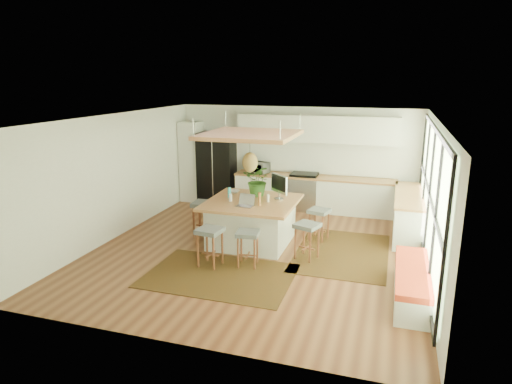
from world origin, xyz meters
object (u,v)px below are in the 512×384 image
(monitor, at_px, (279,187))
(microwave, at_px, (258,166))
(island, at_px, (252,222))
(stool_left_side, at_px, (204,221))
(stool_right_back, at_px, (319,224))
(laptop, at_px, (245,201))
(stool_right_front, at_px, (307,242))
(stool_near_right, at_px, (248,248))
(island_plant, at_px, (258,184))
(stool_near_left, at_px, (210,248))
(fridge, at_px, (217,170))

(monitor, relative_size, microwave, 1.07)
(island, relative_size, stool_left_side, 2.35)
(stool_right_back, height_order, laptop, laptop)
(stool_right_front, distance_m, stool_left_side, 2.51)
(stool_near_right, height_order, island_plant, island_plant)
(island, bearing_deg, stool_near_left, -104.78)
(island, xyz_separation_m, laptop, (-0.01, -0.44, 0.58))
(monitor, bearing_deg, island, -105.17)
(stool_right_front, bearing_deg, stool_near_left, -152.19)
(laptop, height_order, monitor, monitor)
(monitor, bearing_deg, stool_near_right, -54.98)
(stool_near_left, bearing_deg, island, 75.22)
(fridge, height_order, stool_near_right, fridge)
(stool_left_side, height_order, laptop, laptop)
(laptop, height_order, island_plant, island_plant)
(fridge, height_order, stool_near_left, fridge)
(stool_near_left, relative_size, island_plant, 1.07)
(stool_near_right, distance_m, monitor, 1.74)
(stool_right_front, relative_size, island_plant, 1.05)
(fridge, xyz_separation_m, stool_near_right, (2.23, -3.99, -0.57))
(fridge, xyz_separation_m, island_plant, (1.93, -2.35, 0.27))
(stool_near_right, xyz_separation_m, stool_right_front, (0.99, 0.67, 0.00))
(stool_near_left, height_order, microwave, microwave)
(island, xyz_separation_m, island_plant, (0.01, 0.45, 0.73))
(stool_near_right, bearing_deg, island, 104.34)
(stool_near_left, relative_size, microwave, 1.36)
(fridge, relative_size, microwave, 3.63)
(island, distance_m, stool_right_back, 1.46)
(stool_left_side, bearing_deg, stool_right_back, 11.94)
(stool_right_back, distance_m, island_plant, 1.58)
(stool_near_right, height_order, stool_right_front, stool_right_front)
(laptop, xyz_separation_m, monitor, (0.51, 0.76, 0.14))
(monitor, bearing_deg, laptop, -81.43)
(monitor, bearing_deg, stool_left_side, -128.90)
(microwave, bearing_deg, island, -59.53)
(fridge, height_order, monitor, fridge)
(island, bearing_deg, stool_left_side, 176.40)
(laptop, relative_size, island_plant, 0.52)
(fridge, relative_size, island_plant, 2.85)
(island_plant, bearing_deg, fridge, 129.40)
(stool_near_left, distance_m, laptop, 1.24)
(stool_left_side, bearing_deg, stool_near_right, -41.20)
(stool_near_left, bearing_deg, monitor, 63.01)
(laptop, bearing_deg, monitor, 61.53)
(stool_left_side, distance_m, island_plant, 1.47)
(island, height_order, island_plant, island_plant)
(stool_right_front, xyz_separation_m, microwave, (-2.00, 3.27, 0.75))
(fridge, distance_m, monitor, 3.48)
(fridge, xyz_separation_m, island, (1.92, -2.80, -0.46))
(stool_near_left, xyz_separation_m, island_plant, (0.38, 1.85, 0.84))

